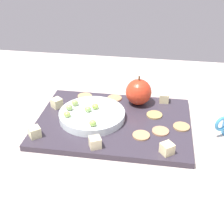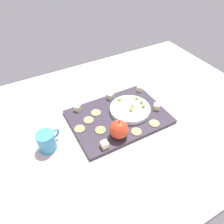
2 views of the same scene
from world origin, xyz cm
name	(u,v)px [view 1 (image 1 of 2)]	position (x,y,z in cm)	size (l,w,h in cm)	color
table	(98,130)	(0.00, 0.00, 2.05)	(126.46, 96.13, 4.11)	#C0AFA5
platter	(114,122)	(4.07, 0.35, 4.86)	(39.20, 28.25, 1.50)	#352E39
serving_dish	(92,115)	(-1.55, 0.14, 6.62)	(17.03, 17.03, 2.02)	white
apple_whole	(139,92)	(9.57, 9.76, 9.23)	(7.23, 7.23, 7.23)	red
apple_stem	(139,78)	(9.57, 9.76, 13.44)	(0.50, 0.50, 1.20)	brown
cheese_cube_0	(167,149)	(17.72, -11.43, 6.88)	(2.53, 2.53, 2.53)	beige
cheese_cube_1	(164,98)	(16.74, 11.83, 6.88)	(2.53, 2.53, 2.53)	beige
cheese_cube_2	(35,132)	(-13.29, -9.98, 6.88)	(2.53, 2.53, 2.53)	beige
cheese_cube_3	(95,142)	(1.66, -11.70, 6.88)	(2.53, 2.53, 2.53)	beige
cheese_cube_4	(57,103)	(-12.38, 4.24, 6.88)	(2.53, 2.53, 2.53)	beige
cracker_0	(115,98)	(2.65, 11.36, 5.81)	(4.14, 4.14, 0.40)	tan
cracker_1	(160,131)	(16.18, -3.36, 5.81)	(4.14, 4.14, 0.40)	tan
cracker_2	(181,127)	(21.28, -0.60, 5.81)	(4.14, 4.14, 0.40)	#A88456
cracker_3	(85,96)	(-6.15, 11.08, 5.81)	(4.14, 4.14, 0.40)	tan
cracker_4	(154,115)	(14.41, 3.94, 5.81)	(4.14, 4.14, 0.40)	tan
cracker_5	(141,135)	(11.66, -5.86, 5.81)	(4.14, 4.14, 0.40)	tan
grape_0	(75,103)	(-6.71, 2.47, 8.46)	(1.77, 1.59, 1.67)	#98B263
grape_1	(69,107)	(-7.53, 0.04, 8.39)	(1.77, 1.59, 1.52)	#8EB062
grape_2	(88,109)	(-2.60, 0.13, 8.35)	(1.77, 1.59, 1.45)	#8EC35D
grape_3	(94,123)	(0.42, -6.29, 8.42)	(1.77, 1.59, 1.58)	#98C456
grape_4	(67,114)	(-7.17, -3.28, 8.36)	(1.77, 1.59, 1.47)	#9DB955
grape_5	(95,106)	(-0.99, 1.63, 8.37)	(1.77, 1.59, 1.49)	#9ABA4C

